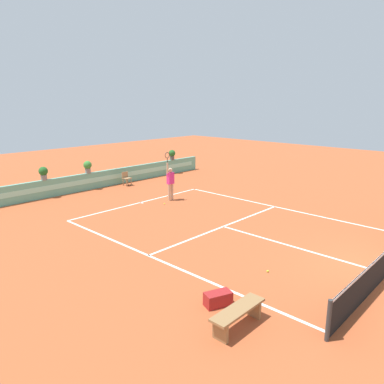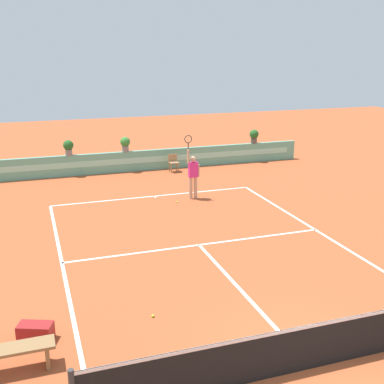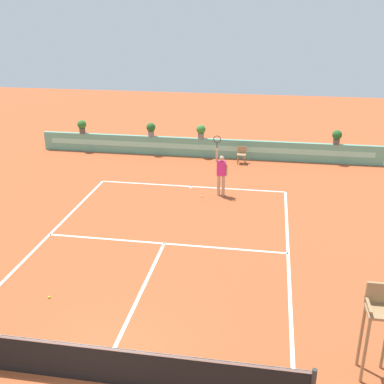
% 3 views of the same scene
% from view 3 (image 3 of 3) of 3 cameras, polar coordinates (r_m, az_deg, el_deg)
% --- Properties ---
extents(ground_plane, '(60.00, 60.00, 0.00)m').
position_cam_3_polar(ground_plane, '(15.72, -3.70, -6.89)').
color(ground_plane, '#A84C28').
extents(court_lines, '(8.32, 11.94, 0.01)m').
position_cam_3_polar(court_lines, '(16.34, -3.13, -5.70)').
color(court_lines, white).
rests_on(court_lines, ground).
extents(net, '(8.92, 0.10, 1.00)m').
position_cam_3_polar(net, '(10.70, -11.44, -19.53)').
color(net, '#333333').
rests_on(net, ground).
extents(back_wall_barrier, '(18.00, 0.21, 1.00)m').
position_cam_3_polar(back_wall_barrier, '(25.05, 1.64, 5.35)').
color(back_wall_barrier, '#60A88E').
rests_on(back_wall_barrier, ground).
extents(umpire_chair, '(0.60, 0.60, 2.14)m').
position_cam_3_polar(umpire_chair, '(10.93, 21.56, -14.28)').
color(umpire_chair, '#99754C').
rests_on(umpire_chair, ground).
extents(ball_kid_chair, '(0.44, 0.44, 0.85)m').
position_cam_3_polar(ball_kid_chair, '(24.17, 6.00, 4.58)').
color(ball_kid_chair, '#99754C').
rests_on(ball_kid_chair, ground).
extents(tennis_player, '(0.62, 0.23, 2.58)m').
position_cam_3_polar(tennis_player, '(19.69, 3.53, 2.45)').
color(tennis_player, tan).
rests_on(tennis_player, ground).
extents(tennis_ball_near_baseline, '(0.07, 0.07, 0.07)m').
position_cam_3_polar(tennis_ball_near_baseline, '(19.83, 1.16, -0.52)').
color(tennis_ball_near_baseline, '#CCE033').
rests_on(tennis_ball_near_baseline, ground).
extents(tennis_ball_mid_court, '(0.07, 0.07, 0.07)m').
position_cam_3_polar(tennis_ball_mid_court, '(13.84, -16.82, -12.03)').
color(tennis_ball_mid_court, '#CCE033').
rests_on(tennis_ball_mid_court, ground).
extents(potted_plant_far_right, '(0.48, 0.48, 0.72)m').
position_cam_3_polar(potted_plant_far_right, '(24.82, 17.06, 6.44)').
color(potted_plant_far_right, '#514C47').
rests_on(potted_plant_far_right, back_wall_barrier).
extents(potted_plant_left, '(0.48, 0.48, 0.72)m').
position_cam_3_polar(potted_plant_left, '(25.36, -4.97, 7.61)').
color(potted_plant_left, gray).
rests_on(potted_plant_left, back_wall_barrier).
extents(potted_plant_far_left, '(0.48, 0.48, 0.72)m').
position_cam_3_polar(potted_plant_far_left, '(26.57, -13.12, 7.77)').
color(potted_plant_far_left, '#514C47').
rests_on(potted_plant_far_left, back_wall_barrier).
extents(potted_plant_centre, '(0.48, 0.48, 0.72)m').
position_cam_3_polar(potted_plant_centre, '(24.84, 1.09, 7.40)').
color(potted_plant_centre, gray).
rests_on(potted_plant_centre, back_wall_barrier).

